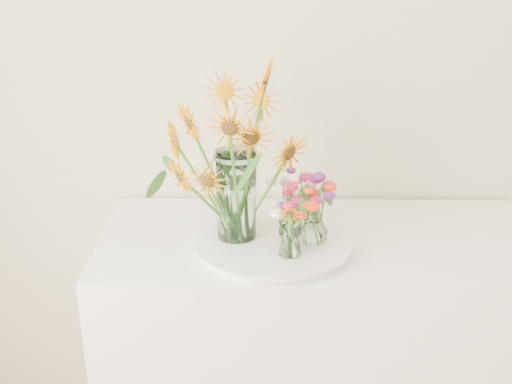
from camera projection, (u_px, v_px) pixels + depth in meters
counter at (320, 356)px, 2.17m from camera, size 1.40×0.60×0.90m
tray at (273, 243)px, 1.93m from camera, size 0.46×0.46×0.02m
mason_jar at (236, 195)px, 1.89m from camera, size 0.15×0.15×0.28m
sunflower_bouquet at (236, 154)px, 1.84m from camera, size 0.97×0.97×0.54m
small_vase_a at (290, 238)px, 1.81m from camera, size 0.08×0.08×0.11m
wildflower_posy_a at (290, 224)px, 1.79m from camera, size 0.19×0.19×0.20m
small_vase_b at (314, 224)px, 1.89m from camera, size 0.08×0.08×0.12m
wildflower_posy_b at (315, 210)px, 1.88m from camera, size 0.21×0.21×0.21m
small_vase_c at (295, 215)px, 1.97m from camera, size 0.07×0.07×0.10m
wildflower_posy_c at (295, 201)px, 1.95m from camera, size 0.20×0.20×0.19m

